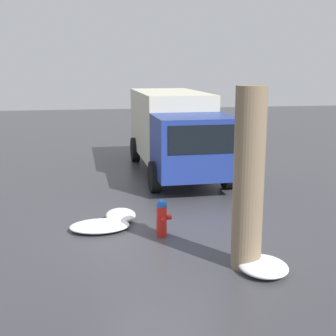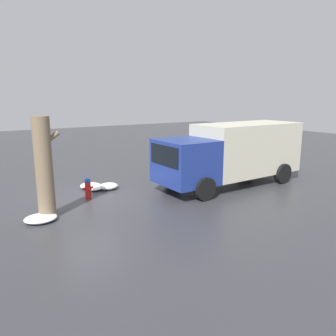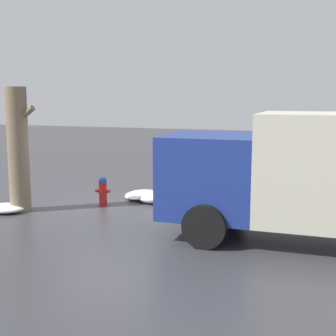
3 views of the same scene
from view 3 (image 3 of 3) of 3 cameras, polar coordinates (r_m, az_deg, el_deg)
ground_plane at (r=13.19m, az=-7.90°, el=-4.57°), size 60.00×60.00×0.00m
fire_hydrant at (r=13.09m, az=-7.95°, el=-2.77°), size 0.43×0.33×0.82m
tree_trunk at (r=12.82m, az=-17.79°, el=2.18°), size 0.83×0.55×3.26m
snow_pile_by_hydrant at (r=13.07m, az=-19.06°, el=-4.62°), size 1.00×0.87×0.21m
snow_pile_curbside at (r=13.38m, az=-1.94°, el=-3.69°), size 0.83×0.70×0.27m
snow_pile_by_tree at (r=14.06m, az=-3.27°, el=-3.26°), size 0.91×1.33×0.19m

